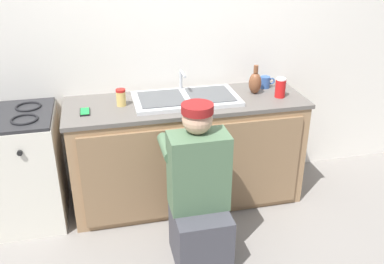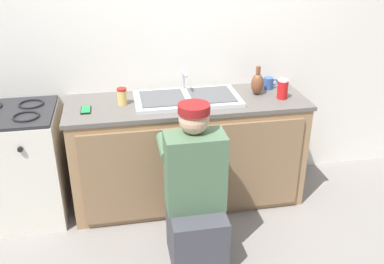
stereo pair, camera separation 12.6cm
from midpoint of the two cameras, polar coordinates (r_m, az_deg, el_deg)
name	(u,v)px [view 2 (the right image)]	position (r m, az deg, el deg)	size (l,w,h in m)	color
ground_plane	(194,217)	(3.45, 1.38, -11.22)	(12.00, 12.00, 0.00)	gray
back_wall	(179,41)	(3.50, -0.64, 12.09)	(6.00, 0.10, 2.50)	silver
counter_cabinet	(188,153)	(3.46, 0.46, -2.81)	(1.81, 0.62, 0.84)	#997551
countertop	(187,102)	(3.29, 0.46, 3.96)	(1.85, 0.62, 0.03)	#5B5651
sink_double_basin	(187,98)	(3.28, 0.45, 4.53)	(0.80, 0.44, 0.19)	silver
stove_range	(18,165)	(3.49, -21.25, -4.12)	(0.66, 0.62, 0.89)	silver
plumber_person	(196,199)	(2.83, 1.76, -8.97)	(0.42, 0.61, 1.10)	#3F3F47
cell_phone	(86,110)	(3.17, -12.87, 2.88)	(0.07, 0.14, 0.01)	black
vase_decorative	(257,83)	(3.43, 9.76, 6.39)	(0.10, 0.10, 0.23)	brown
soda_cup_red	(283,89)	(3.39, 13.04, 5.59)	(0.08, 0.08, 0.15)	red
condiment_jar	(122,96)	(3.22, -8.20, 4.72)	(0.07, 0.07, 0.13)	#DBB760
coffee_mug	(268,83)	(3.59, 11.16, 6.40)	(0.13, 0.08, 0.09)	#335699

